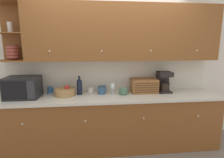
{
  "coord_description": "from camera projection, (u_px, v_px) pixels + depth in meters",
  "views": [
    {
      "loc": [
        -0.3,
        -3.02,
        1.7
      ],
      "look_at": [
        0.0,
        -0.22,
        1.15
      ],
      "focal_mm": 28.0,
      "sensor_mm": 36.0,
      "label": 1
    }
  ],
  "objects": [
    {
      "name": "bowl_stack_on_counter",
      "position": [
        123.0,
        91.0,
        2.87
      ],
      "size": [
        0.16,
        0.16,
        0.12
      ],
      "color": "slate",
      "rests_on": "counter_unit"
    },
    {
      "name": "storage_canister",
      "position": [
        102.0,
        90.0,
        2.91
      ],
      "size": [
        0.14,
        0.14,
        0.13
      ],
      "color": "#33567A",
      "rests_on": "counter_unit"
    },
    {
      "name": "bread_box",
      "position": [
        144.0,
        86.0,
        2.99
      ],
      "size": [
        0.43,
        0.3,
        0.23
      ],
      "color": "#996033",
      "rests_on": "counter_unit"
    },
    {
      "name": "upper_cabinets",
      "position": [
        122.0,
        33.0,
        2.79
      ],
      "size": [
        3.47,
        0.37,
        0.87
      ],
      "color": "brown",
      "rests_on": "backsplash_panel"
    },
    {
      "name": "wine_glass",
      "position": [
        113.0,
        87.0,
        2.87
      ],
      "size": [
        0.08,
        0.08,
        0.19
      ],
      "color": "silver",
      "rests_on": "counter_unit"
    },
    {
      "name": "wine_bottle",
      "position": [
        79.0,
        86.0,
        2.85
      ],
      "size": [
        0.09,
        0.09,
        0.31
      ],
      "color": "black",
      "rests_on": "counter_unit"
    },
    {
      "name": "ground_plane",
      "position": [
        111.0,
        136.0,
        3.31
      ],
      "size": [
        24.0,
        24.0,
        0.0
      ],
      "primitive_type": "plane",
      "color": "slate"
    },
    {
      "name": "coffee_maker",
      "position": [
        164.0,
        82.0,
        3.0
      ],
      "size": [
        0.22,
        0.22,
        0.36
      ],
      "color": "black",
      "rests_on": "counter_unit"
    },
    {
      "name": "wall_back",
      "position": [
        110.0,
        68.0,
        3.09
      ],
      "size": [
        5.87,
        0.06,
        2.6
      ],
      "color": "white",
      "rests_on": "ground_plane"
    },
    {
      "name": "mug",
      "position": [
        50.0,
        90.0,
        2.95
      ],
      "size": [
        0.09,
        0.08,
        0.11
      ],
      "color": "#38669E",
      "rests_on": "counter_unit"
    },
    {
      "name": "fruit_basket",
      "position": [
        65.0,
        92.0,
        2.8
      ],
      "size": [
        0.32,
        0.32,
        0.18
      ],
      "color": "#A87F4C",
      "rests_on": "counter_unit"
    },
    {
      "name": "counter_unit",
      "position": [
        113.0,
        121.0,
        2.91
      ],
      "size": [
        3.49,
        0.66,
        0.9
      ],
      "color": "brown",
      "rests_on": "ground_plane"
    },
    {
      "name": "microwave",
      "position": [
        23.0,
        87.0,
        2.67
      ],
      "size": [
        0.49,
        0.37,
        0.33
      ],
      "color": "black",
      "rests_on": "counter_unit"
    },
    {
      "name": "backsplash_panel",
      "position": [
        111.0,
        75.0,
        3.08
      ],
      "size": [
        3.47,
        0.01,
        0.56
      ],
      "color": "silver",
      "rests_on": "counter_unit"
    },
    {
      "name": "mug_blue_second",
      "position": [
        91.0,
        90.0,
        2.97
      ],
      "size": [
        0.09,
        0.08,
        0.09
      ],
      "color": "silver",
      "rests_on": "counter_unit"
    }
  ]
}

